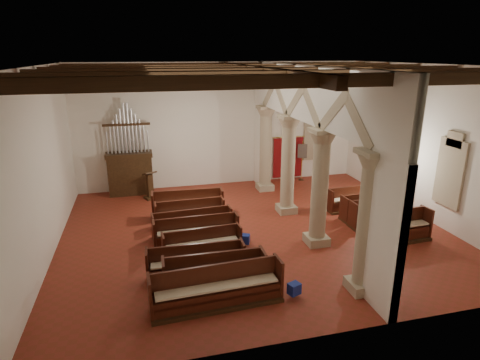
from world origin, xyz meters
name	(u,v)px	position (x,y,z in m)	size (l,w,h in m)	color
floor	(255,231)	(0.00, 0.00, 0.00)	(14.00, 14.00, 0.00)	maroon
ceiling	(257,65)	(0.00, 0.00, 6.00)	(14.00, 14.00, 0.00)	black
wall_back	(222,125)	(0.00, 6.00, 3.00)	(14.00, 0.02, 6.00)	white
wall_front	(335,219)	(0.00, -6.00, 3.00)	(14.00, 0.02, 6.00)	white
wall_left	(41,167)	(-7.00, 0.00, 3.00)	(0.02, 12.00, 6.00)	white
wall_right	(427,143)	(7.00, 0.00, 3.00)	(0.02, 12.00, 6.00)	white
ceiling_beams	(257,71)	(0.00, 0.00, 5.82)	(13.80, 11.80, 0.30)	#3E2713
arcade	(304,135)	(1.80, 0.00, 3.56)	(0.90, 11.90, 6.00)	tan
window_right_a	(451,173)	(6.98, -1.50, 2.20)	(0.03, 1.00, 2.20)	#398164
window_right_b	(387,149)	(6.98, 2.50, 2.20)	(0.03, 1.00, 2.20)	#398164
window_back	(315,136)	(5.00, 5.98, 2.20)	(1.00, 0.03, 2.20)	#398164
pipe_organ	(130,166)	(-4.50, 5.50, 1.37)	(2.10, 0.85, 4.40)	#3E2713
lectern	(150,187)	(-3.68, 4.52, 0.56)	(0.67, 0.72, 1.35)	#3E2513
dossal_curtain	(288,157)	(3.50, 5.92, 1.17)	(1.80, 0.07, 2.17)	maroon
processional_banner	(302,166)	(4.11, 5.49, 0.76)	(0.45, 0.58, 2.09)	#3E2713
hymnal_box_a	(294,289)	(-0.15, -4.34, 0.26)	(0.32, 0.26, 0.32)	navy
hymnal_box_b	(241,260)	(-1.16, -2.46, 0.27)	(0.34, 0.28, 0.34)	navy
hymnal_box_c	(245,239)	(-0.67, -1.06, 0.26)	(0.32, 0.26, 0.32)	navy
tube_heater_a	(213,300)	(-2.38, -4.18, 0.16)	(0.11, 0.11, 1.14)	silver
tube_heater_b	(225,285)	(-1.92, -3.58, 0.16)	(0.10, 0.10, 1.04)	white
nave_pew_0	(217,294)	(-2.27, -4.23, 0.37)	(3.54, 0.92, 1.13)	#3E2713
nave_pew_1	(215,280)	(-2.20, -3.57, 0.37)	(2.85, 0.81, 1.13)	#3E2713
nave_pew_2	(196,267)	(-2.60, -2.70, 0.34)	(2.90, 0.79, 1.02)	#3E2713
nave_pew_3	(202,248)	(-2.22, -1.47, 0.32)	(2.62, 0.81, 0.96)	#3E2713
nave_pew_4	(197,235)	(-2.27, -0.47, 0.32)	(2.96, 0.69, 0.98)	#3E2713
nave_pew_5	(193,227)	(-2.31, 0.21, 0.32)	(2.92, 0.81, 0.97)	#3E2713
nave_pew_6	(190,217)	(-2.29, 1.13, 0.33)	(2.65, 0.71, 1.01)	#3E2713
nave_pew_7	(188,209)	(-2.27, 1.93, 0.38)	(2.88, 0.92, 1.13)	#3E2713
aisle_pew_0	(403,230)	(4.90, -2.01, 0.38)	(1.97, 0.86, 1.13)	#3E2713
aisle_pew_1	(375,217)	(4.60, -0.68, 0.36)	(2.04, 0.76, 1.07)	#3E2713
aisle_pew_2	(365,211)	(4.59, 0.04, 0.35)	(2.01, 0.79, 1.03)	#3E2713
aisle_pew_3	(349,203)	(4.44, 1.06, 0.33)	(1.93, 0.75, 0.99)	#3E2713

